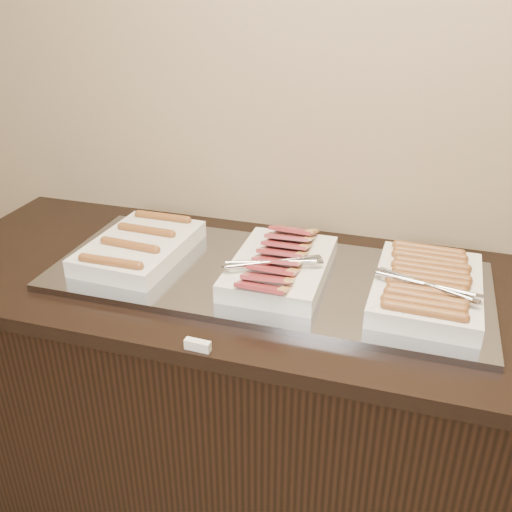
{
  "coord_description": "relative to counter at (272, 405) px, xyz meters",
  "views": [
    {
      "loc": [
        0.36,
        0.79,
        1.68
      ],
      "look_at": [
        -0.05,
        2.13,
        0.97
      ],
      "focal_mm": 40.0,
      "sensor_mm": 36.0,
      "label": 1
    }
  ],
  "objects": [
    {
      "name": "dish_left",
      "position": [
        -0.41,
        0.0,
        0.5
      ],
      "size": [
        0.27,
        0.39,
        0.07
      ],
      "rotation": [
        0.0,
        0.0,
        -0.05
      ],
      "color": "silver",
      "rests_on": "warming_tray"
    },
    {
      "name": "counter",
      "position": [
        0.0,
        0.0,
        0.0
      ],
      "size": [
        2.06,
        0.76,
        0.9
      ],
      "color": "black",
      "rests_on": "ground"
    },
    {
      "name": "dish_right",
      "position": [
        0.41,
        -0.0,
        0.5
      ],
      "size": [
        0.28,
        0.4,
        0.08
      ],
      "rotation": [
        0.0,
        0.0,
        -0.03
      ],
      "color": "silver",
      "rests_on": "warming_tray"
    },
    {
      "name": "dish_center",
      "position": [
        0.02,
        -0.0,
        0.5
      ],
      "size": [
        0.27,
        0.4,
        0.09
      ],
      "rotation": [
        0.0,
        0.0,
        0.01
      ],
      "color": "silver",
      "rests_on": "warming_tray"
    },
    {
      "name": "label_holder",
      "position": [
        -0.08,
        -0.36,
        0.46
      ],
      "size": [
        0.06,
        0.02,
        0.02
      ],
      "primitive_type": "cube",
      "rotation": [
        0.0,
        0.0,
        -0.04
      ],
      "color": "silver",
      "rests_on": "counter"
    },
    {
      "name": "warming_tray",
      "position": [
        -0.02,
        0.0,
        0.46
      ],
      "size": [
        1.2,
        0.5,
        0.02
      ],
      "primitive_type": "cube",
      "color": "#91949E",
      "rests_on": "counter"
    }
  ]
}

